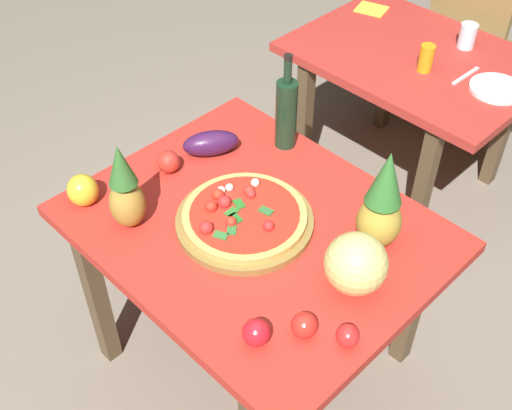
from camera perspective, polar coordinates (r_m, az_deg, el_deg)
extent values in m
plane|color=gray|center=(2.59, -0.06, -13.01)|extent=(10.00, 10.00, 0.00)
cube|color=brown|center=(2.39, -13.88, -8.05)|extent=(0.06, 0.06, 0.68)
cube|color=brown|center=(2.70, 0.00, 1.08)|extent=(0.06, 0.06, 0.68)
cube|color=brown|center=(2.38, 13.77, -8.17)|extent=(0.06, 0.06, 0.68)
cube|color=red|center=(2.05, -0.08, -2.09)|extent=(1.12, 0.90, 0.04)
cube|color=brown|center=(3.08, 4.24, 7.08)|extent=(0.06, 0.06, 0.68)
cube|color=brown|center=(2.79, 14.49, 1.08)|extent=(0.06, 0.06, 0.68)
cube|color=brown|center=(3.54, 11.71, 11.48)|extent=(0.06, 0.06, 0.68)
cube|color=brown|center=(3.29, 21.10, 6.58)|extent=(0.06, 0.06, 0.68)
cube|color=#B53029|center=(2.96, 14.05, 12.50)|extent=(1.05, 0.77, 0.04)
cube|color=olive|center=(3.86, 21.22, 9.80)|extent=(0.04, 0.04, 0.41)
cube|color=olive|center=(3.95, 16.90, 11.74)|extent=(0.04, 0.04, 0.41)
cube|color=olive|center=(3.59, 19.09, 7.75)|extent=(0.04, 0.04, 0.41)
cube|color=olive|center=(3.68, 14.52, 9.84)|extent=(0.04, 0.04, 0.41)
cube|color=olive|center=(3.65, 18.71, 12.76)|extent=(0.43, 0.43, 0.04)
cube|color=olive|center=(3.40, 18.20, 14.86)|extent=(0.40, 0.08, 0.40)
cylinder|color=olive|center=(2.02, -1.01, -1.46)|extent=(0.44, 0.44, 0.02)
cylinder|color=#D4AE56|center=(2.01, -1.01, -0.98)|extent=(0.39, 0.39, 0.02)
cylinder|color=red|center=(2.00, -1.02, -0.71)|extent=(0.34, 0.34, 0.00)
sphere|color=red|center=(2.06, -0.61, 1.27)|extent=(0.04, 0.04, 0.04)
sphere|color=red|center=(1.96, -2.21, -1.50)|extent=(0.04, 0.04, 0.04)
sphere|color=red|center=(2.02, -2.81, 0.28)|extent=(0.04, 0.04, 0.04)
sphere|color=red|center=(2.01, -4.01, -0.13)|extent=(0.04, 0.04, 0.04)
sphere|color=red|center=(2.05, -0.44, 0.98)|extent=(0.03, 0.03, 0.03)
sphere|color=red|center=(2.05, -3.38, 0.93)|extent=(0.04, 0.04, 0.04)
sphere|color=red|center=(1.94, -4.43, -2.01)|extent=(0.04, 0.04, 0.04)
sphere|color=red|center=(1.94, 1.12, -1.86)|extent=(0.04, 0.04, 0.04)
cube|color=#31742B|center=(2.00, -2.16, -0.63)|extent=(0.03, 0.05, 0.00)
cube|color=#227428|center=(1.98, -1.84, -1.17)|extent=(0.05, 0.03, 0.00)
cube|color=#2F7332|center=(1.94, -2.17, -2.19)|extent=(0.05, 0.05, 0.00)
cube|color=#367637|center=(1.92, -3.09, -2.75)|extent=(0.05, 0.04, 0.00)
cube|color=#327034|center=(2.00, 0.89, -0.52)|extent=(0.05, 0.04, 0.00)
cube|color=#267526|center=(2.02, -1.51, 0.11)|extent=(0.05, 0.04, 0.00)
sphere|color=silver|center=(2.07, -2.37, 1.57)|extent=(0.03, 0.03, 0.03)
sphere|color=white|center=(2.06, -3.11, 1.29)|extent=(0.03, 0.03, 0.03)
sphere|color=white|center=(2.09, -0.08, 2.00)|extent=(0.03, 0.03, 0.03)
cylinder|color=#183420|center=(2.27, 2.69, 8.01)|extent=(0.08, 0.08, 0.26)
cylinder|color=#183420|center=(2.17, 2.84, 11.76)|extent=(0.03, 0.03, 0.09)
cylinder|color=black|center=(2.14, 2.89, 12.96)|extent=(0.03, 0.03, 0.02)
ellipsoid|color=#AB8433|center=(2.01, -11.32, 0.12)|extent=(0.11, 0.11, 0.17)
cone|color=#336A2B|center=(1.91, -11.94, 3.50)|extent=(0.09, 0.09, 0.14)
ellipsoid|color=#AB9234|center=(1.95, 10.82, -1.48)|extent=(0.14, 0.14, 0.17)
cone|color=#32742F|center=(1.84, 11.53, 2.39)|extent=(0.11, 0.11, 0.18)
sphere|color=#E0D577|center=(1.82, 8.85, -5.17)|extent=(0.18, 0.18, 0.18)
ellipsoid|color=yellow|center=(2.15, -15.10, 1.27)|extent=(0.10, 0.10, 0.11)
ellipsoid|color=#3C1842|center=(2.28, -4.02, 5.48)|extent=(0.18, 0.22, 0.09)
sphere|color=red|center=(2.22, -7.76, 3.82)|extent=(0.08, 0.08, 0.08)
sphere|color=red|center=(1.74, 4.29, -10.59)|extent=(0.07, 0.07, 0.07)
sphere|color=red|center=(1.74, 8.12, -11.41)|extent=(0.06, 0.06, 0.06)
sphere|color=red|center=(1.72, 0.03, -11.23)|extent=(0.08, 0.08, 0.08)
cylinder|color=orange|center=(2.81, 14.84, 12.47)|extent=(0.06, 0.06, 0.11)
cylinder|color=silver|center=(3.04, 18.23, 14.06)|extent=(0.08, 0.08, 0.11)
cylinder|color=white|center=(2.79, 20.57, 9.64)|extent=(0.22, 0.22, 0.02)
cube|color=silver|center=(2.84, 18.14, 10.81)|extent=(0.02, 0.18, 0.01)
cube|color=yellow|center=(3.28, 10.20, 16.71)|extent=(0.17, 0.15, 0.01)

